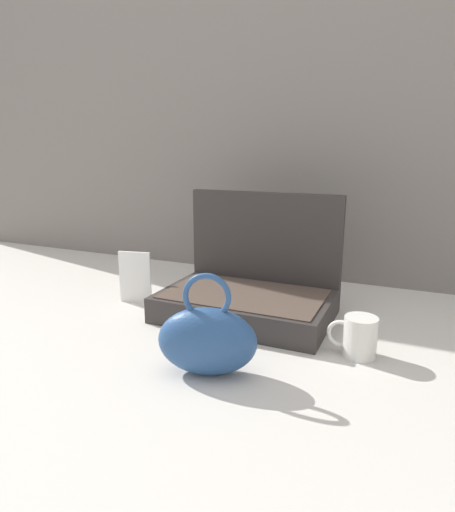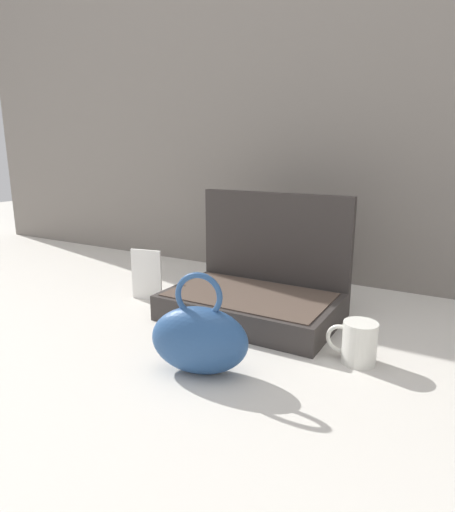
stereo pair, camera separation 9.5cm
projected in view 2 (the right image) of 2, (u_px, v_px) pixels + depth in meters
ground_plane at (237, 338)px, 1.00m from camera, size 6.00×6.00×0.00m
back_wall at (330, 56)px, 1.33m from camera, size 3.20×0.06×1.40m
open_suitcase at (257, 289)px, 1.14m from camera, size 0.43×0.29×0.31m
teal_pouch_handbag at (199, 339)px, 0.83m from camera, size 0.21×0.14×0.20m
coffee_mug at (358, 342)px, 0.88m from camera, size 0.10×0.07×0.09m
info_card_left at (147, 275)px, 1.25m from camera, size 0.09×0.02×0.15m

